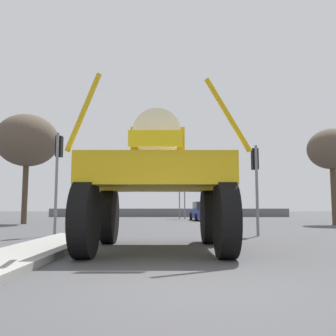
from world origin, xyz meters
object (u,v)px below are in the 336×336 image
Objects in this scene: sedan_ahead at (206,212)px; traffic_signal_near_left at (60,161)px; oversize_sprayer at (159,180)px; traffic_signal_far_left at (181,187)px; bare_tree_left at (29,141)px; traffic_signal_near_right at (257,170)px; traffic_signal_far_right at (186,188)px; bare_tree_right at (334,150)px.

traffic_signal_near_left is (-7.31, -15.31, 2.25)m from sedan_ahead.
oversize_sprayer is 1.27× the size of traffic_signal_far_left.
oversize_sprayer is at bearing -56.96° from bare_tree_left.
traffic_signal_far_right reaches higher than traffic_signal_near_right.
sedan_ahead is 1.09× the size of traffic_signal_far_right.
sedan_ahead is at bearing 137.86° from bare_tree_right.
traffic_signal_far_right is (0.48, 0.00, -0.06)m from traffic_signal_far_left.
oversize_sprayer reaches higher than traffic_signal_near_right.
traffic_signal_near_right is 19.22m from traffic_signal_far_left.
traffic_signal_far_right is (-1.39, 3.76, 2.12)m from sedan_ahead.
traffic_signal_far_right is at bearing 41.15° from bare_tree_left.
bare_tree_left is at bearing 110.28° from sedan_ahead.
oversize_sprayer is 0.69× the size of bare_tree_left.
bare_tree_left reaches higher than bare_tree_right.
bare_tree_right reaches higher than traffic_signal_near_left.
traffic_signal_near_right is at bearing 177.16° from sedan_ahead.
traffic_signal_near_left reaches higher than traffic_signal_far_left.
oversize_sprayer reaches higher than traffic_signal_far_left.
sedan_ahead is (3.20, 19.89, -1.13)m from oversize_sprayer.
sedan_ahead is 15.43m from traffic_signal_near_right.
traffic_signal_near_left reaches higher than traffic_signal_far_right.
bare_tree_left is at bearing 143.71° from traffic_signal_near_right.
oversize_sprayer is 1.24× the size of traffic_signal_near_left.
traffic_signal_far_right is at bearing -4.47° from oversize_sprayer.
oversize_sprayer is 23.71m from traffic_signal_far_left.
traffic_signal_near_left is at bearing -179.94° from traffic_signal_near_right.
bare_tree_right is at bearing -39.56° from oversize_sprayer.
bare_tree_left is (-10.48, -9.58, 2.61)m from traffic_signal_far_left.
bare_tree_right is (19.91, -1.01, -0.77)m from bare_tree_left.
traffic_signal_near_right is at bearing -39.46° from oversize_sprayer.
sedan_ahead is 17.12m from traffic_signal_near_left.
traffic_signal_near_right is at bearing -36.29° from bare_tree_left.
traffic_signal_near_left is at bearing -105.91° from traffic_signal_far_left.
oversize_sprayer is 6.25m from traffic_signal_near_left.
traffic_signal_near_left is 0.67× the size of bare_tree_right.
traffic_signal_near_left is 19.97m from traffic_signal_far_right.
bare_tree_left is 1.19× the size of bare_tree_right.
bare_tree_right is (6.99, 8.47, 2.15)m from traffic_signal_near_right.
traffic_signal_near_left is at bearing 149.54° from sedan_ahead.
traffic_signal_far_right is 0.64× the size of bare_tree_right.
oversize_sprayer is at bearing -48.12° from traffic_signal_near_left.
traffic_signal_far_left is 0.65× the size of bare_tree_right.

